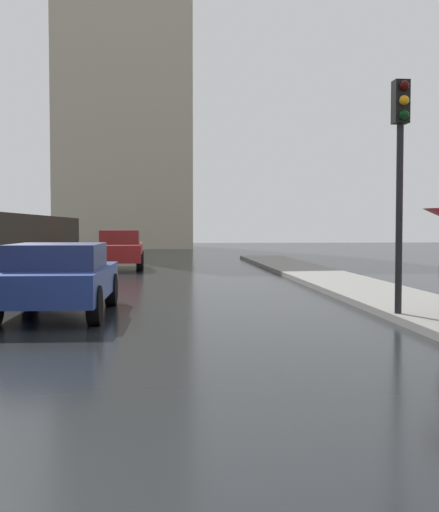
% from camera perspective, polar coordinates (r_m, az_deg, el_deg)
% --- Properties ---
extents(ground, '(120.00, 120.00, 0.00)m').
position_cam_1_polar(ground, '(4.45, -4.68, -19.81)').
color(ground, black).
extents(car_blue_mid_road, '(2.01, 4.28, 1.35)m').
position_cam_1_polar(car_blue_mid_road, '(12.97, -13.65, -1.74)').
color(car_blue_mid_road, navy).
rests_on(car_blue_mid_road, ground).
extents(car_red_far_ahead, '(1.80, 3.98, 1.51)m').
position_cam_1_polar(car_red_far_ahead, '(26.14, -8.51, 0.56)').
color(car_red_far_ahead, maroon).
rests_on(car_red_far_ahead, ground).
extents(traffic_light, '(0.26, 0.39, 4.09)m').
position_cam_1_polar(traffic_light, '(12.18, 15.24, 8.62)').
color(traffic_light, black).
rests_on(traffic_light, sidewalk_strip).
extents(distant_tower, '(10.99, 12.01, 22.36)m').
position_cam_1_polar(distant_tower, '(53.28, -8.62, 12.87)').
color(distant_tower, '#B2A88E').
rests_on(distant_tower, ground).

